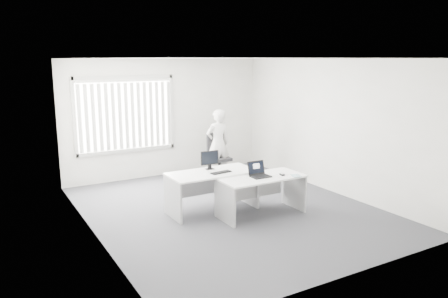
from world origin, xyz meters
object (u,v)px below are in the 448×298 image
monitor (210,160)px  laptop (261,170)px  desk_far (212,183)px  office_chair (218,164)px  desk_near (261,187)px  person (218,144)px

monitor → laptop: bearing=-51.9°
desk_far → laptop: bearing=-45.8°
desk_far → monitor: monitor is taller
office_chair → monitor: monitor is taller
desk_near → monitor: 1.11m
person → monitor: (-1.20, -1.82, 0.10)m
office_chair → laptop: bearing=-102.2°
office_chair → person: person is taller
desk_near → desk_far: 0.91m
desk_far → desk_near: bearing=-43.0°
office_chair → monitor: (-1.20, -1.80, 0.60)m
person → laptop: 2.74m
desk_far → office_chair: size_ratio=1.55×
office_chair → laptop: 2.77m
desk_near → laptop: size_ratio=4.58×
laptop → monitor: monitor is taller
desk_far → monitor: (0.06, 0.20, 0.39)m
laptop → office_chair: bearing=77.5°
desk_near → person: (0.58, 2.64, 0.31)m
desk_near → laptop: 0.34m
desk_far → person: 2.40m
person → desk_far: bearing=59.4°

